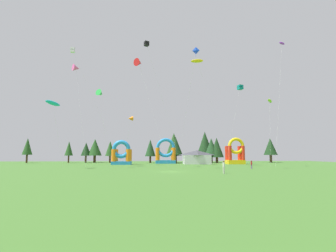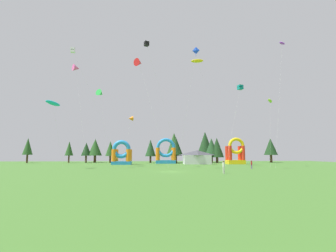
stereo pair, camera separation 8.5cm
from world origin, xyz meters
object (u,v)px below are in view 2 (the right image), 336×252
Objects in this scene: kite_red_delta at (139,63)px; kite_orange_delta at (131,119)px; kite_white_box at (73,50)px; person_far_side at (252,164)px; kite_lime_parafoil at (270,101)px; kite_yellow_parafoil at (197,61)px; kite_teal_box at (240,87)px; inflatable_blue_arch at (122,155)px; kite_cyan_parafoil at (53,103)px; kite_green_delta at (100,94)px; person_near_camera at (224,166)px; kite_purple_parafoil at (282,43)px; kite_black_box at (147,44)px; kite_pink_delta at (76,68)px; inflatable_yellow_castle at (166,154)px; festival_tent at (197,157)px; kite_blue_diamond at (196,52)px; inflatable_red_slide at (235,154)px.

kite_red_delta is 15.19m from kite_orange_delta.
kite_white_box is 16.64× the size of person_far_side.
kite_yellow_parafoil is at bearing 162.56° from kite_lime_parafoil.
kite_teal_box is 14.58m from person_far_side.
kite_red_delta is 14.84× the size of person_far_side.
person_far_side is at bearing -38.37° from inflatable_blue_arch.
kite_red_delta is at bearing 161.99° from kite_teal_box.
kite_cyan_parafoil is (-13.66, -14.27, 0.86)m from kite_orange_delta.
kite_green_delta is 11.93× the size of person_far_side.
kite_lime_parafoil reaches higher than person_near_camera.
kite_cyan_parafoil is at bearing -173.04° from kite_lime_parafoil.
kite_red_delta is at bearing -6.77° from kite_white_box.
kite_purple_parafoil reaches higher than kite_lime_parafoil.
kite_green_delta reaches higher than person_far_side.
kite_yellow_parafoil is 19.55m from kite_lime_parafoil.
kite_orange_delta is 19.77m from kite_cyan_parafoil.
kite_black_box is (11.59, -15.36, 6.18)m from kite_green_delta.
kite_pink_delta reaches higher than inflatable_blue_arch.
inflatable_blue_arch is (-18.81, 8.04, -23.03)m from kite_yellow_parafoil.
kite_green_delta is 20.21m from kite_black_box.
kite_red_delta is 1.09× the size of kite_pink_delta.
inflatable_yellow_castle is (21.38, 19.69, -22.52)m from kite_white_box.
kite_red_delta is 19.21m from kite_cyan_parafoil.
inflatable_blue_arch is 0.87× the size of festival_tent.
kite_blue_diamond is at bearing -177.17° from kite_purple_parafoil.
kite_yellow_parafoil is at bearing -23.14° from inflatable_blue_arch.
inflatable_red_slide is (35.62, 6.63, -14.80)m from kite_green_delta.
kite_white_box is 18.04m from kite_black_box.
kite_cyan_parafoil is 49.79m from kite_purple_parafoil.
kite_purple_parafoil is 30.06m from inflatable_red_slide.
kite_green_delta reaches higher than kite_cyan_parafoil.
kite_blue_diamond is at bearing -44.47° from inflatable_blue_arch.
kite_lime_parafoil is at bearing -20.61° from inflatable_blue_arch.
kite_blue_diamond is (-1.85, -8.61, -1.26)m from kite_yellow_parafoil.
inflatable_blue_arch is at bearing -177.75° from inflatable_red_slide.
kite_purple_parafoil is (29.64, 5.10, 3.24)m from kite_black_box.
person_near_camera is at bearing -137.47° from kite_purple_parafoil.
kite_lime_parafoil is (31.88, -8.71, 3.09)m from kite_orange_delta.
inflatable_yellow_castle is at bearing 115.33° from kite_yellow_parafoil.
kite_yellow_parafoil is at bearing 26.10° from kite_red_delta.
kite_blue_diamond is 1.90× the size of kite_cyan_parafoil.
kite_lime_parafoil is (43.88, 0.16, -10.62)m from kite_white_box.
kite_white_box is 1.63× the size of kite_teal_box.
kite_pink_delta reaches higher than kite_lime_parafoil.
kite_yellow_parafoil reaches higher than inflatable_blue_arch.
kite_blue_diamond reaches higher than kite_lime_parafoil.
kite_yellow_parafoil reaches higher than person_far_side.
kite_orange_delta is 10.41m from inflatable_blue_arch.
kite_lime_parafoil is 45.92m from kite_cyan_parafoil.
kite_black_box is at bearing -100.63° from inflatable_yellow_castle.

